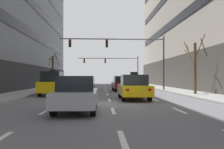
{
  "coord_description": "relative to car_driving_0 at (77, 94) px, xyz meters",
  "views": [
    {
      "loc": [
        -0.53,
        -13.77,
        1.56
      ],
      "look_at": [
        0.68,
        13.43,
        1.86
      ],
      "focal_mm": 37.41,
      "sensor_mm": 36.0,
      "label": 1
    }
  ],
  "objects": [
    {
      "name": "ground_plane",
      "position": [
        1.65,
        3.14,
        -0.79
      ],
      "size": [
        120.0,
        120.0,
        0.0
      ],
      "primitive_type": "plane",
      "color": "slate"
    },
    {
      "name": "lane_stripe_l1_s3",
      "position": [
        -1.44,
        0.14,
        -0.79
      ],
      "size": [
        0.16,
        2.0,
        0.01
      ],
      "primitive_type": "cube",
      "color": "silver",
      "rests_on": "ground"
    },
    {
      "name": "lane_stripe_l1_s4",
      "position": [
        -1.44,
        5.14,
        -0.79
      ],
      "size": [
        0.16,
        2.0,
        0.01
      ],
      "primitive_type": "cube",
      "color": "silver",
      "rests_on": "ground"
    },
    {
      "name": "lane_stripe_l1_s5",
      "position": [
        -1.44,
        10.14,
        -0.79
      ],
      "size": [
        0.16,
        2.0,
        0.01
      ],
      "primitive_type": "cube",
      "color": "silver",
      "rests_on": "ground"
    },
    {
      "name": "lane_stripe_l1_s6",
      "position": [
        -1.44,
        15.14,
        -0.79
      ],
      "size": [
        0.16,
        2.0,
        0.01
      ],
      "primitive_type": "cube",
      "color": "silver",
      "rests_on": "ground"
    },
    {
      "name": "lane_stripe_l1_s7",
      "position": [
        -1.44,
        20.14,
        -0.79
      ],
      "size": [
        0.16,
        2.0,
        0.01
      ],
      "primitive_type": "cube",
      "color": "silver",
      "rests_on": "ground"
    },
    {
      "name": "lane_stripe_l1_s8",
      "position": [
        -1.44,
        25.14,
        -0.79
      ],
      "size": [
        0.16,
        2.0,
        0.01
      ],
      "primitive_type": "cube",
      "color": "silver",
      "rests_on": "ground"
    },
    {
      "name": "lane_stripe_l1_s9",
      "position": [
        -1.44,
        30.14,
        -0.79
      ],
      "size": [
        0.16,
        2.0,
        0.01
      ],
      "primitive_type": "cube",
      "color": "silver",
      "rests_on": "ground"
    },
    {
      "name": "lane_stripe_l1_s10",
      "position": [
        -1.44,
        35.14,
        -0.79
      ],
      "size": [
        0.16,
        2.0,
        0.01
      ],
      "primitive_type": "cube",
      "color": "silver",
      "rests_on": "ground"
    },
    {
      "name": "lane_stripe_l2_s2",
      "position": [
        1.65,
        -4.86,
        -0.79
      ],
      "size": [
        0.16,
        2.0,
        0.01
      ],
      "primitive_type": "cube",
      "color": "silver",
      "rests_on": "ground"
    },
    {
      "name": "lane_stripe_l2_s3",
      "position": [
        1.65,
        0.14,
        -0.79
      ],
      "size": [
        0.16,
        2.0,
        0.01
      ],
      "primitive_type": "cube",
      "color": "silver",
      "rests_on": "ground"
    },
    {
      "name": "lane_stripe_l2_s4",
      "position": [
        1.65,
        5.14,
        -0.79
      ],
      "size": [
        0.16,
        2.0,
        0.01
      ],
      "primitive_type": "cube",
      "color": "silver",
      "rests_on": "ground"
    },
    {
      "name": "lane_stripe_l2_s5",
      "position": [
        1.65,
        10.14,
        -0.79
      ],
      "size": [
        0.16,
        2.0,
        0.01
      ],
      "primitive_type": "cube",
      "color": "silver",
      "rests_on": "ground"
    },
    {
      "name": "lane_stripe_l2_s6",
      "position": [
        1.65,
        15.14,
        -0.79
      ],
      "size": [
        0.16,
        2.0,
        0.01
      ],
      "primitive_type": "cube",
      "color": "silver",
      "rests_on": "ground"
    },
    {
      "name": "lane_stripe_l2_s7",
      "position": [
        1.65,
        20.14,
        -0.79
      ],
      "size": [
        0.16,
        2.0,
        0.01
      ],
      "primitive_type": "cube",
      "color": "silver",
      "rests_on": "ground"
    },
    {
      "name": "lane_stripe_l2_s8",
      "position": [
        1.65,
        25.14,
        -0.79
      ],
      "size": [
        0.16,
        2.0,
        0.01
      ],
      "primitive_type": "cube",
      "color": "silver",
      "rests_on": "ground"
    },
    {
      "name": "lane_stripe_l2_s9",
      "position": [
        1.65,
        30.14,
        -0.79
      ],
      "size": [
        0.16,
        2.0,
        0.01
      ],
      "primitive_type": "cube",
      "color": "silver",
      "rests_on": "ground"
    },
    {
      "name": "lane_stripe_l2_s10",
      "position": [
        1.65,
        35.14,
        -0.79
      ],
      "size": [
        0.16,
        2.0,
        0.01
      ],
      "primitive_type": "cube",
      "color": "silver",
      "rests_on": "ground"
    },
    {
      "name": "lane_stripe_l3_s3",
      "position": [
        4.74,
        0.14,
        -0.79
      ],
      "size": [
        0.16,
        2.0,
        0.01
      ],
      "primitive_type": "cube",
      "color": "silver",
      "rests_on": "ground"
    },
    {
      "name": "lane_stripe_l3_s4",
      "position": [
        4.74,
        5.14,
        -0.79
      ],
      "size": [
        0.16,
        2.0,
        0.01
      ],
      "primitive_type": "cube",
      "color": "silver",
      "rests_on": "ground"
    },
    {
      "name": "lane_stripe_l3_s5",
      "position": [
        4.74,
        10.14,
        -0.79
      ],
      "size": [
        0.16,
        2.0,
        0.01
      ],
      "primitive_type": "cube",
      "color": "silver",
      "rests_on": "ground"
    },
    {
      "name": "lane_stripe_l3_s6",
      "position": [
        4.74,
        15.14,
        -0.79
      ],
      "size": [
        0.16,
        2.0,
        0.01
      ],
      "primitive_type": "cube",
      "color": "silver",
      "rests_on": "ground"
    },
    {
      "name": "lane_stripe_l3_s7",
      "position": [
        4.74,
        20.14,
        -0.79
      ],
      "size": [
        0.16,
        2.0,
        0.01
      ],
      "primitive_type": "cube",
      "color": "silver",
      "rests_on": "ground"
    },
    {
      "name": "lane_stripe_l3_s8",
      "position": [
        4.74,
        25.14,
        -0.79
      ],
      "size": [
        0.16,
        2.0,
        0.01
      ],
      "primitive_type": "cube",
      "color": "silver",
      "rests_on": "ground"
    },
    {
      "name": "lane_stripe_l3_s9",
      "position": [
        4.74,
        30.14,
        -0.79
      ],
      "size": [
        0.16,
        2.0,
        0.01
      ],
      "primitive_type": "cube",
      "color": "silver",
      "rests_on": "ground"
    },
    {
      "name": "lane_stripe_l3_s10",
      "position": [
        4.74,
        35.14,
        -0.79
      ],
      "size": [
        0.16,
        2.0,
        0.01
      ],
      "primitive_type": "cube",
      "color": "silver",
      "rests_on": "ground"
    },
    {
      "name": "car_driving_0",
      "position": [
        0.0,
        0.0,
        0.0
      ],
      "size": [
        1.8,
        4.29,
        1.61
      ],
      "color": "black",
      "rests_on": "ground"
    },
    {
      "name": "car_driving_1",
      "position": [
        3.33,
        15.48,
        0.03
      ],
      "size": [
        2.05,
        4.52,
        1.66
      ],
      "color": "black",
      "rests_on": "ground"
    },
    {
      "name": "car_driving_2",
      "position": [
        -3.05,
        14.9,
        -0.01
      ],
      "size": [
        1.85,
        4.29,
        1.6
      ],
      "color": "black",
      "rests_on": "ground"
    },
    {
      "name": "taxi_driving_3",
      "position": [
        -3.07,
        9.56,
        0.22
      ],
      "size": [
        1.76,
        4.2,
        2.2
      ],
      "color": "black",
      "rests_on": "ground"
    },
    {
      "name": "taxi_driving_4",
      "position": [
        3.35,
        5.52,
        0.06
      ],
      "size": [
        1.92,
        4.59,
        1.91
      ],
      "color": "black",
      "rests_on": "ground"
    },
    {
      "name": "traffic_signal_0",
      "position": [
        3.86,
        15.76,
        3.9
      ],
      "size": [
        11.96,
        0.35,
        6.12
      ],
      "color": "#4C4C51",
      "rests_on": "sidewalk_right"
    },
    {
      "name": "traffic_signal_1",
      "position": [
        3.79,
        34.82,
        3.43
      ],
      "size": [
        11.75,
        0.35,
        5.55
      ],
      "color": "#4C4C51",
      "rests_on": "sidewalk_right"
    },
    {
      "name": "street_tree_0",
      "position": [
        -5.76,
        22.59,
        1.7
      ],
      "size": [
        1.76,
        1.76,
        4.84
      ],
      "color": "#4C3823",
      "rests_on": "sidewalk_left"
    },
    {
      "name": "street_tree_1",
      "position": [
        9.06,
        8.87,
        1.77
      ],
      "size": [
        1.86,
        1.8,
        5.02
      ],
      "color": "#4C3823",
      "rests_on": "sidewalk_right"
    }
  ]
}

